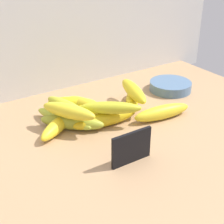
{
  "coord_description": "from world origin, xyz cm",
  "views": [
    {
      "loc": [
        -49.02,
        -65.33,
        51.46
      ],
      "look_at": [
        -3.69,
        4.65,
        8.0
      ],
      "focal_mm": 53.23,
      "sensor_mm": 36.0,
      "label": 1
    }
  ],
  "objects_px": {
    "chalkboard_sign": "(131,149)",
    "fruit_bowl": "(170,86)",
    "banana_4": "(89,107)",
    "banana_5": "(105,119)",
    "banana_9": "(68,108)",
    "banana_11": "(69,111)",
    "banana_7": "(132,100)",
    "banana_3": "(72,122)",
    "banana_12": "(111,108)",
    "banana_0": "(162,112)",
    "banana_1": "(99,112)",
    "banana_2": "(64,119)",
    "banana_6": "(73,103)",
    "banana_8": "(57,126)",
    "banana_10": "(133,91)"
  },
  "relations": [
    {
      "from": "chalkboard_sign",
      "to": "banana_9",
      "type": "bearing_deg",
      "value": 100.37
    },
    {
      "from": "banana_12",
      "to": "chalkboard_sign",
      "type": "bearing_deg",
      "value": -106.85
    },
    {
      "from": "banana_4",
      "to": "banana_5",
      "type": "xyz_separation_m",
      "value": [
        0.0,
        -0.09,
        -0.0
      ]
    },
    {
      "from": "banana_9",
      "to": "banana_11",
      "type": "height_order",
      "value": "banana_11"
    },
    {
      "from": "banana_2",
      "to": "banana_12",
      "type": "distance_m",
      "value": 0.15
    },
    {
      "from": "banana_8",
      "to": "banana_10",
      "type": "xyz_separation_m",
      "value": [
        0.27,
        0.01,
        0.04
      ]
    },
    {
      "from": "banana_12",
      "to": "banana_6",
      "type": "bearing_deg",
      "value": 104.1
    },
    {
      "from": "banana_1",
      "to": "banana_7",
      "type": "xyz_separation_m",
      "value": [
        0.13,
        0.01,
        0.0
      ]
    },
    {
      "from": "banana_0",
      "to": "banana_11",
      "type": "relative_size",
      "value": 1.14
    },
    {
      "from": "banana_7",
      "to": "banana_8",
      "type": "bearing_deg",
      "value": -175.55
    },
    {
      "from": "banana_2",
      "to": "banana_10",
      "type": "height_order",
      "value": "banana_10"
    },
    {
      "from": "banana_5",
      "to": "banana_1",
      "type": "bearing_deg",
      "value": 78.13
    },
    {
      "from": "fruit_bowl",
      "to": "banana_12",
      "type": "relative_size",
      "value": 0.86
    },
    {
      "from": "banana_3",
      "to": "banana_8",
      "type": "xyz_separation_m",
      "value": [
        -0.04,
        0.01,
        -0.0
      ]
    },
    {
      "from": "chalkboard_sign",
      "to": "fruit_bowl",
      "type": "height_order",
      "value": "chalkboard_sign"
    },
    {
      "from": "banana_7",
      "to": "banana_11",
      "type": "distance_m",
      "value": 0.25
    },
    {
      "from": "banana_0",
      "to": "banana_4",
      "type": "relative_size",
      "value": 0.99
    },
    {
      "from": "fruit_bowl",
      "to": "banana_3",
      "type": "distance_m",
      "value": 0.43
    },
    {
      "from": "banana_3",
      "to": "banana_12",
      "type": "relative_size",
      "value": 1.08
    },
    {
      "from": "banana_3",
      "to": "banana_5",
      "type": "bearing_deg",
      "value": -21.77
    },
    {
      "from": "banana_2",
      "to": "banana_8",
      "type": "relative_size",
      "value": 1.26
    },
    {
      "from": "banana_11",
      "to": "banana_9",
      "type": "bearing_deg",
      "value": 65.68
    },
    {
      "from": "fruit_bowl",
      "to": "banana_3",
      "type": "bearing_deg",
      "value": -172.63
    },
    {
      "from": "banana_0",
      "to": "banana_2",
      "type": "distance_m",
      "value": 0.3
    },
    {
      "from": "banana_9",
      "to": "banana_11",
      "type": "xyz_separation_m",
      "value": [
        -0.01,
        -0.03,
        0.01
      ]
    },
    {
      "from": "banana_5",
      "to": "banana_9",
      "type": "relative_size",
      "value": 1.06
    },
    {
      "from": "banana_2",
      "to": "banana_6",
      "type": "height_order",
      "value": "banana_6"
    },
    {
      "from": "chalkboard_sign",
      "to": "banana_2",
      "type": "height_order",
      "value": "chalkboard_sign"
    },
    {
      "from": "banana_7",
      "to": "banana_12",
      "type": "bearing_deg",
      "value": -149.21
    },
    {
      "from": "banana_6",
      "to": "chalkboard_sign",
      "type": "bearing_deg",
      "value": -91.89
    },
    {
      "from": "banana_0",
      "to": "banana_11",
      "type": "bearing_deg",
      "value": 162.53
    },
    {
      "from": "banana_3",
      "to": "banana_11",
      "type": "bearing_deg",
      "value": -144.52
    },
    {
      "from": "banana_3",
      "to": "banana_12",
      "type": "bearing_deg",
      "value": -26.95
    },
    {
      "from": "banana_2",
      "to": "banana_10",
      "type": "bearing_deg",
      "value": -5.55
    },
    {
      "from": "banana_4",
      "to": "banana_1",
      "type": "bearing_deg",
      "value": -73.04
    },
    {
      "from": "fruit_bowl",
      "to": "banana_1",
      "type": "xyz_separation_m",
      "value": [
        -0.32,
        -0.04,
        0.0
      ]
    },
    {
      "from": "banana_2",
      "to": "banana_3",
      "type": "relative_size",
      "value": 1.08
    },
    {
      "from": "fruit_bowl",
      "to": "banana_5",
      "type": "distance_m",
      "value": 0.34
    },
    {
      "from": "banana_1",
      "to": "banana_4",
      "type": "bearing_deg",
      "value": 106.96
    },
    {
      "from": "chalkboard_sign",
      "to": "banana_1",
      "type": "xyz_separation_m",
      "value": [
        0.05,
        0.24,
        -0.02
      ]
    },
    {
      "from": "banana_3",
      "to": "banana_12",
      "type": "height_order",
      "value": "banana_12"
    },
    {
      "from": "chalkboard_sign",
      "to": "banana_2",
      "type": "distance_m",
      "value": 0.27
    },
    {
      "from": "banana_8",
      "to": "banana_11",
      "type": "xyz_separation_m",
      "value": [
        0.03,
        -0.02,
        0.04
      ]
    },
    {
      "from": "fruit_bowl",
      "to": "banana_10",
      "type": "height_order",
      "value": "banana_10"
    },
    {
      "from": "banana_2",
      "to": "banana_6",
      "type": "distance_m",
      "value": 0.1
    },
    {
      "from": "banana_2",
      "to": "banana_3",
      "type": "bearing_deg",
      "value": -77.26
    },
    {
      "from": "banana_3",
      "to": "banana_4",
      "type": "distance_m",
      "value": 0.11
    },
    {
      "from": "banana_0",
      "to": "banana_4",
      "type": "height_order",
      "value": "same"
    },
    {
      "from": "banana_4",
      "to": "banana_9",
      "type": "bearing_deg",
      "value": -158.87
    },
    {
      "from": "banana_2",
      "to": "banana_9",
      "type": "relative_size",
      "value": 1.07
    }
  ]
}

